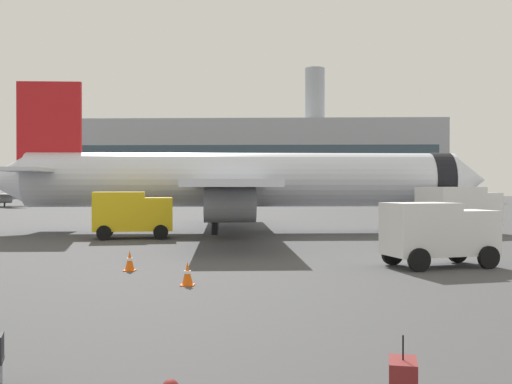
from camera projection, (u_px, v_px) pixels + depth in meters
airplane_at_gate at (240, 180)px, 44.42m from camera, size 35.77×32.29×10.50m
service_truck at (132, 213)px, 39.04m from camera, size 5.14×3.32×2.90m
fuel_truck at (459, 208)px, 42.13m from camera, size 6.31×5.36×3.20m
cargo_van at (438, 231)px, 25.35m from camera, size 4.80×3.44×2.60m
safety_cone_near at (187, 274)px, 20.61m from camera, size 0.44×0.44×0.78m
safety_cone_mid at (130, 261)px, 24.18m from camera, size 0.44×0.44×0.78m
rolling_suitcase at (403, 384)px, 9.15m from camera, size 0.50×0.70×1.10m
terminal_building at (244, 161)px, 142.07m from camera, size 87.68×17.21×29.69m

